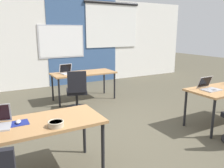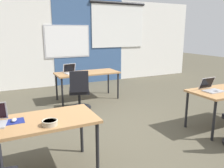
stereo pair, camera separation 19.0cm
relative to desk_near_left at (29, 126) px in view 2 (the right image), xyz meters
The scene contains 11 objects.
ground_plane 1.96m from the desk_near_left, 18.92° to the left, with size 24.00×24.00×0.00m.
back_wall_assembly 5.17m from the desk_near_left, 69.56° to the left, with size 10.00×0.27×2.80m.
desk_near_left is the anchor object (origin of this frame).
desk_far_center 3.30m from the desk_near_left, 57.99° to the left, with size 1.60×0.70×0.72m.
laptop_near_right_inner 3.06m from the desk_near_left, ahead, with size 0.33×0.31×0.23m.
laptop_far_left 3.15m from the desk_near_left, 64.82° to the left, with size 0.37×0.33×0.23m.
mouse_far_left 3.26m from the desk_near_left, 60.64° to the left, with size 0.09×0.11×0.03m.
chair_far_left 2.50m from the desk_near_left, 58.40° to the left, with size 0.55×0.60×0.92m.
mousepad_near_left_end 0.17m from the desk_near_left, 152.90° to the left, with size 0.22×0.19×0.00m.
mouse_near_left_end 0.18m from the desk_near_left, 152.90° to the left, with size 0.08×0.11×0.03m.
snack_bowl 0.32m from the desk_near_left, 46.75° to the right, with size 0.18×0.18×0.06m.
Camera 2 is at (-1.96, -3.25, 1.74)m, focal length 36.45 mm.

